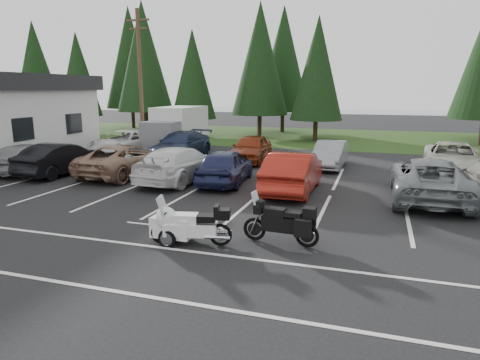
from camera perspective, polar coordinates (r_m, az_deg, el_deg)
name	(u,v)px	position (r m, az deg, el deg)	size (l,w,h in m)	color
ground	(222,213)	(14.39, -2.44, -4.42)	(120.00, 120.00, 0.00)	black
grass_strip	(319,137)	(37.46, 10.48, 5.63)	(80.00, 16.00, 0.01)	#193611
lake_water	(374,116)	(68.05, 17.39, 8.09)	(70.00, 50.00, 0.02)	slate
utility_pole	(140,79)	(29.01, -13.14, 12.98)	(1.60, 0.26, 9.00)	#473321
box_truck	(174,130)	(28.60, -8.85, 6.65)	(2.40, 5.60, 2.90)	silver
stall_markings	(240,199)	(16.21, 0.02, -2.50)	(32.00, 16.00, 0.01)	silver
conifer_0	(36,67)	(48.35, -25.60, 13.48)	(4.58, 4.58, 10.66)	#332316
conifer_1	(78,74)	(43.43, -20.78, 13.04)	(3.96, 3.96, 9.22)	#332316
conifer_2	(143,57)	(41.45, -12.76, 15.76)	(5.10, 5.10, 11.89)	#332316
conifer_3	(193,74)	(37.61, -6.30, 13.81)	(3.87, 3.87, 9.02)	#332316
conifer_4	(260,59)	(37.23, 2.70, 15.83)	(4.80, 4.80, 11.17)	#332316
conifer_5	(318,68)	(34.90, 10.30, 14.43)	(4.14, 4.14, 9.63)	#332316
conifer_back_a	(130,58)	(47.12, -14.44, 15.49)	(5.28, 5.28, 12.30)	#332316
conifer_back_b	(284,59)	(41.47, 5.83, 15.73)	(4.97, 4.97, 11.58)	#332316
car_near_0	(28,157)	(23.75, -26.39, 2.76)	(1.79, 4.45, 1.52)	#A1A0A5
car_near_1	(62,159)	(22.41, -22.70, 2.63)	(1.63, 4.67, 1.54)	black
car_near_2	(125,160)	(21.19, -15.05, 2.60)	(2.48, 5.38, 1.49)	#8B6750
car_near_3	(181,164)	(19.31, -7.92, 2.11)	(2.18, 5.37, 1.56)	silver
car_near_4	(225,166)	(18.72, -1.97, 1.87)	(1.81, 4.50, 1.53)	#1C2248
car_near_5	(293,172)	(17.30, 7.12, 1.08)	(1.72, 4.93, 1.62)	maroon
car_near_6	(429,179)	(17.36, 23.94, 0.10)	(2.64, 5.72, 1.59)	slate
car_far_0	(125,143)	(27.68, -15.03, 4.80)	(2.58, 5.59, 1.55)	silver
car_far_1	(180,145)	(25.86, -7.95, 4.63)	(2.20, 5.40, 1.57)	#192440
car_far_2	(251,148)	(24.28, 1.45, 4.23)	(1.82, 4.52, 1.54)	maroon
car_far_3	(330,155)	(23.00, 11.92, 3.34)	(1.47, 4.21, 1.39)	gray
car_far_4	(452,159)	(23.14, 26.46, 2.57)	(2.56, 5.54, 1.54)	#B3B0A4
touring_motorcycle	(191,221)	(11.40, -6.61, -5.43)	(2.42, 0.75, 1.34)	white
cargo_trailer	(174,229)	(11.80, -8.79, -6.41)	(1.60, 0.90, 0.74)	white
adventure_motorcycle	(280,219)	(11.45, 5.40, -5.14)	(2.32, 0.81, 1.41)	black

